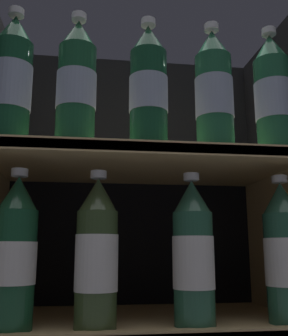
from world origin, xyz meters
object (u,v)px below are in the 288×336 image
at_px(bottle_upper_front_1, 77,84).
at_px(bottle_upper_front_2, 148,88).
at_px(bottle_upper_front_0, 11,81).
at_px(bottle_lower_front_2, 193,254).
at_px(bottle_lower_front_0, 14,254).
at_px(bottle_upper_front_4, 273,95).
at_px(bottle_lower_front_1, 97,255).
at_px(bottle_lower_front_3, 285,254).
at_px(bottle_upper_front_3, 214,92).

distance_m(bottle_upper_front_1, bottle_upper_front_2, 0.14).
relative_size(bottle_upper_front_0, bottle_upper_front_2, 1.00).
height_order(bottle_upper_front_0, bottle_lower_front_2, bottle_upper_front_0).
bearing_deg(bottle_lower_front_0, bottle_lower_front_2, 0.00).
height_order(bottle_upper_front_4, bottle_lower_front_1, bottle_upper_front_4).
height_order(bottle_upper_front_0, bottle_lower_front_1, bottle_upper_front_0).
distance_m(bottle_lower_front_2, bottle_lower_front_3, 0.18).
distance_m(bottle_upper_front_0, bottle_upper_front_4, 0.53).
height_order(bottle_upper_front_2, bottle_lower_front_3, bottle_upper_front_2).
distance_m(bottle_upper_front_0, bottle_lower_front_2, 0.48).
xyz_separation_m(bottle_upper_front_2, bottle_lower_front_0, (-0.24, 0.00, -0.32)).
bearing_deg(bottle_upper_front_3, bottle_lower_front_0, 180.00).
height_order(bottle_upper_front_1, bottle_lower_front_2, bottle_upper_front_1).
bearing_deg(bottle_lower_front_3, bottle_upper_front_4, 180.00).
relative_size(bottle_upper_front_1, bottle_lower_front_1, 1.00).
xyz_separation_m(bottle_upper_front_2, bottle_lower_front_2, (0.08, 0.00, -0.33)).
bearing_deg(bottle_upper_front_1, bottle_upper_front_0, 180.00).
relative_size(bottle_upper_front_3, bottle_lower_front_0, 1.00).
bearing_deg(bottle_upper_front_0, bottle_lower_front_1, 0.00).
distance_m(bottle_upper_front_1, bottle_upper_front_3, 0.28).
xyz_separation_m(bottle_upper_front_0, bottle_lower_front_3, (0.53, -0.00, -0.32)).
bearing_deg(bottle_lower_front_1, bottle_upper_front_1, -180.00).
distance_m(bottle_upper_front_0, bottle_lower_front_0, 0.32).
bearing_deg(bottle_upper_front_4, bottle_lower_front_1, 180.00).
relative_size(bottle_upper_front_4, bottle_lower_front_2, 1.00).
distance_m(bottle_upper_front_2, bottle_upper_front_4, 0.26).
relative_size(bottle_upper_front_0, bottle_lower_front_0, 1.00).
xyz_separation_m(bottle_upper_front_4, bottle_lower_front_3, (0.00, -0.00, -0.32)).
height_order(bottle_lower_front_1, bottle_lower_front_2, same).
relative_size(bottle_upper_front_2, bottle_lower_front_1, 1.00).
xyz_separation_m(bottle_upper_front_3, bottle_lower_front_2, (-0.05, 0.00, -0.32)).
bearing_deg(bottle_upper_front_4, bottle_upper_front_3, 180.00).
height_order(bottle_upper_front_0, bottle_lower_front_3, bottle_upper_front_0).
distance_m(bottle_upper_front_1, bottle_lower_front_3, 0.52).
height_order(bottle_upper_front_3, bottle_upper_front_4, same).
distance_m(bottle_upper_front_1, bottle_lower_front_1, 0.33).
distance_m(bottle_upper_front_4, bottle_lower_front_1, 0.48).
xyz_separation_m(bottle_upper_front_1, bottle_upper_front_4, (0.41, 0.00, -0.00)).
bearing_deg(bottle_upper_front_3, bottle_upper_front_4, 0.00).
bearing_deg(bottle_upper_front_0, bottle_upper_front_1, 0.00).
bearing_deg(bottle_upper_front_3, bottle_upper_front_1, 180.00).
bearing_deg(bottle_upper_front_2, bottle_lower_front_2, 0.00).
xyz_separation_m(bottle_upper_front_3, bottle_upper_front_4, (0.13, 0.00, 0.00)).
distance_m(bottle_upper_front_0, bottle_lower_front_3, 0.62).
xyz_separation_m(bottle_upper_front_1, bottle_lower_front_0, (-0.10, 0.00, -0.32)).
xyz_separation_m(bottle_upper_front_3, bottle_lower_front_3, (0.13, -0.00, -0.32)).
bearing_deg(bottle_upper_front_1, bottle_upper_front_3, 0.00).
bearing_deg(bottle_lower_front_3, bottle_upper_front_0, 180.00).
distance_m(bottle_lower_front_1, bottle_lower_front_3, 0.36).
height_order(bottle_upper_front_0, bottle_lower_front_0, bottle_upper_front_0).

